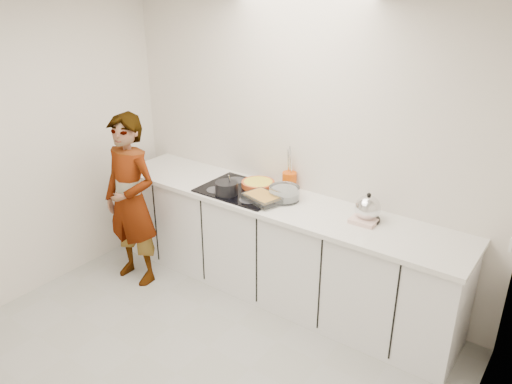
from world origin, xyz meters
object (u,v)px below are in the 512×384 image
Objects in this scene: saucepan at (227,188)px; baking_dish at (263,198)px; mixing_bowl at (284,194)px; kettle at (368,209)px; tart_dish at (258,184)px; cook at (131,201)px; utensil_crock at (289,181)px; hob at (242,190)px.

baking_dish is (0.34, 0.06, -0.02)m from saucepan.
mixing_bowl is 0.73m from kettle.
baking_dish is at bearing -47.57° from tart_dish.
utensil_crock is at bearing 33.75° from cook.
cook is (-1.24, -0.60, -0.17)m from mixing_bowl.
cook is at bearing -143.03° from tart_dish.
baking_dish is at bearing -18.90° from hob.
saucepan is 0.14× the size of cook.
cook reaches higher than tart_dish.
tart_dish is (0.07, 0.14, 0.03)m from hob.
utensil_crock is at bearing 30.33° from tart_dish.
saucepan is 0.56m from utensil_crock.
baking_dish is 1.29× the size of mixing_bowl.
mixing_bowl is at bearing -176.10° from kettle.
kettle reaches higher than utensil_crock.
cook reaches higher than utensil_crock.
hob is 0.41m from mixing_bowl.
kettle reaches higher than mixing_bowl.
saucepan is 1.20m from kettle.
cook is at bearing -144.32° from utensil_crock.
hob is 0.16m from tart_dish.
tart_dish is 0.32m from saucepan.
kettle is at bearing -1.82° from tart_dish.
kettle is at bearing 3.90° from mixing_bowl.
hob is at bearing -138.12° from utensil_crock.
hob is 0.45× the size of cook.
saucepan is at bearing 24.53° from cook.
cook reaches higher than baking_dish.
mixing_bowl reaches higher than baking_dish.
saucepan is at bearing -155.07° from mixing_bowl.
kettle is at bearing 5.30° from hob.
saucepan is 1.37× the size of utensil_crock.
saucepan is 0.82× the size of mixing_bowl.
utensil_crock is at bearing 168.02° from kettle.
utensil_crock reaches higher than baking_dish.
mixing_bowl is (0.11, 0.15, 0.01)m from baking_dish.
tart_dish is at bearing 165.92° from mixing_bowl.
saucepan reaches higher than utensil_crock.
utensil_crock is 0.10× the size of cook.
baking_dish is 0.86m from kettle.
tart_dish is at bearing 178.18° from kettle.
cook is at bearing -146.89° from hob.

